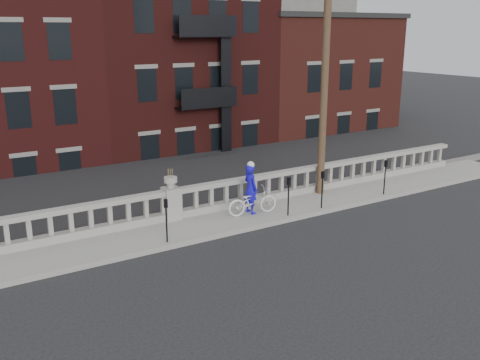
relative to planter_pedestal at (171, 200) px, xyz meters
The scene contains 12 objects.
ground 4.04m from the planter_pedestal, 90.00° to the right, with size 120.00×120.00×0.00m, color black.
sidewalk 1.21m from the planter_pedestal, 90.00° to the right, with size 32.00×2.20×0.15m, color gray.
balustrade 0.19m from the planter_pedestal, ahead, with size 28.00×0.34×1.03m.
planter_pedestal is the anchor object (origin of this frame).
lower_level 19.19m from the planter_pedestal, 88.31° to the left, with size 80.00×44.00×20.80m.
utility_pole 7.61m from the planter_pedestal, ahead, with size 1.60×0.28×10.00m.
parking_meter_a 2.06m from the planter_pedestal, 118.92° to the right, with size 0.10×0.09×1.36m.
parking_meter_b 3.98m from the planter_pedestal, 26.91° to the right, with size 0.10×0.09×1.36m.
parking_meter_c 5.36m from the planter_pedestal, 19.63° to the right, with size 0.10×0.09×1.36m.
parking_meter_d 8.39m from the planter_pedestal, 12.39° to the right, with size 0.10×0.09×1.36m.
bicycle 2.79m from the planter_pedestal, 21.95° to the right, with size 0.63×1.80×0.95m, color silver.
cyclist 2.75m from the planter_pedestal, 18.70° to the right, with size 0.63×0.42×1.74m, color #140CBB.
Camera 1 is at (-7.07, -11.74, 6.35)m, focal length 40.00 mm.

